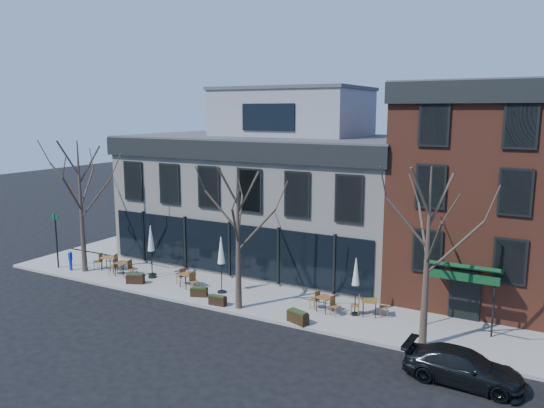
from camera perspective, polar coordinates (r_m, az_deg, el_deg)
The scene contains 24 objects.
ground at distance 31.47m, azimuth -4.44°, elevation -8.13°, with size 120.00×120.00×0.00m, color black.
sidewalk_front at distance 28.10m, azimuth -1.22°, elevation -10.20°, with size 33.50×4.70×0.15m, color gray.
sidewalk_side at distance 42.67m, azimuth -12.76°, elevation -3.39°, with size 4.50×12.00×0.15m, color gray.
corner_building at distance 34.59m, azimuth 0.14°, elevation 1.60°, with size 18.39×10.39×11.10m.
red_brick_building at distance 30.46m, azimuth 21.96°, elevation 1.46°, with size 8.20×11.78×11.18m.
tree_corner at distance 33.55m, azimuth -19.85°, elevation -0.08°, with size 3.93×3.98×7.92m.
tree_mid at distance 25.70m, azimuth -3.67°, elevation -3.49°, with size 3.50×3.55×7.04m.
tree_right at distance 22.31m, azimuth 16.37°, elevation -5.37°, with size 3.72×3.77×7.48m.
sign_pole at distance 35.30m, azimuth -22.18°, elevation -3.36°, with size 0.50×0.10×3.40m.
parked_sedan at distance 21.25m, azimuth 19.90°, elevation -16.16°, with size 1.73×4.27×1.24m, color black.
call_box at distance 34.76m, azimuth -20.86°, elevation -5.65°, with size 0.24×0.24×1.21m.
cafe_set_0 at distance 34.16m, azimuth -17.20°, elevation -5.93°, with size 1.94×0.98×1.00m.
cafe_set_1 at distance 32.71m, azimuth -15.76°, elevation -6.56°, with size 1.93×0.84×1.00m.
cafe_set_2 at distance 29.88m, azimuth -9.08°, elevation -7.92°, with size 1.88×1.05×0.97m.
cafe_set_4 at distance 26.21m, azimuth 5.70°, elevation -10.49°, with size 1.80×0.92×0.92m.
cafe_set_5 at distance 26.04m, azimuth 10.44°, elevation -10.72°, with size 1.86×0.98×0.95m.
umbrella_0 at distance 32.01m, azimuth -12.90°, elevation -3.81°, with size 0.48×0.48×3.01m.
umbrella_1 at distance 31.50m, azimuth -12.90°, elevation -3.95°, with size 0.49×0.49×3.08m.
umbrella_2 at distance 28.35m, azimuth -5.49°, elevation -5.31°, with size 0.49×0.49×3.07m.
umbrella_4 at distance 25.56m, azimuth 9.01°, elevation -7.53°, with size 0.45×0.45×2.81m.
planter_0 at distance 31.18m, azimuth -14.49°, elevation -7.78°, with size 1.07×0.76×0.56m.
planter_1 at distance 28.47m, azimuth -7.85°, elevation -9.34°, with size 0.95×0.64×0.49m.
planter_2 at distance 27.16m, azimuth -5.87°, elevation -10.26°, with size 0.91×0.42×0.50m.
planter_3 at distance 24.90m, azimuth 2.80°, elevation -12.03°, with size 1.13×0.73×0.59m.
Camera 1 is at (16.41, -25.00, 9.78)m, focal length 35.00 mm.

